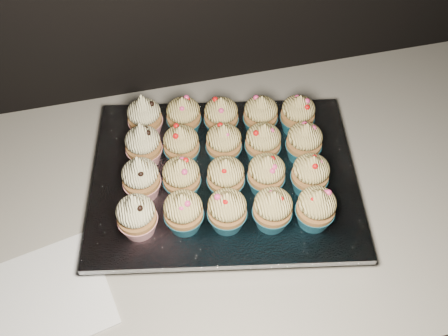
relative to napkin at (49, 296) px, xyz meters
The scene contains 25 objects.
cabinet 0.70m from the napkin, 13.94° to the left, with size 2.40×0.60×0.86m, color black.
worktop 0.51m from the napkin, 13.94° to the left, with size 2.44×0.64×0.04m, color beige.
napkin is the anchor object (origin of this frame).
baking_tray 0.34m from the napkin, 24.78° to the left, with size 0.42×0.32×0.02m, color black.
foil_lining 0.34m from the napkin, 24.78° to the left, with size 0.46×0.36×0.01m, color silver.
cupcake_0 0.18m from the napkin, 23.31° to the left, with size 0.06×0.06×0.10m.
cupcake_1 0.24m from the napkin, 14.17° to the left, with size 0.06×0.06×0.08m.
cupcake_2 0.30m from the napkin, ahead, with size 0.06×0.06×0.08m.
cupcake_3 0.37m from the napkin, ahead, with size 0.06×0.06×0.08m.
cupcake_4 0.43m from the napkin, ahead, with size 0.06×0.06×0.08m.
cupcake_5 0.23m from the napkin, 38.91° to the left, with size 0.06×0.06×0.10m.
cupcake_6 0.27m from the napkin, 27.83° to the left, with size 0.06×0.06×0.08m.
cupcake_7 0.33m from the napkin, 19.40° to the left, with size 0.06×0.06×0.08m.
cupcake_8 0.39m from the napkin, 14.72° to the left, with size 0.06×0.06×0.08m.
cupcake_9 0.45m from the napkin, 10.27° to the left, with size 0.06×0.06×0.08m.
cupcake_10 0.29m from the napkin, 48.54° to the left, with size 0.06×0.06×0.10m.
cupcake_11 0.32m from the napkin, 38.02° to the left, with size 0.06×0.06×0.08m.
cupcake_12 0.37m from the napkin, 29.38° to the left, with size 0.06×0.06×0.08m.
cupcake_13 0.42m from the napkin, 23.17° to the left, with size 0.06×0.06×0.08m.
cupcake_14 0.48m from the napkin, 18.19° to the left, with size 0.06×0.06×0.08m.
cupcake_15 0.34m from the napkin, 54.57° to the left, with size 0.06×0.06×0.10m.
cupcake_16 0.38m from the napkin, 44.69° to the left, with size 0.06×0.06×0.08m.
cupcake_17 0.42m from the napkin, 36.50° to the left, with size 0.06×0.06×0.08m.
cupcake_18 0.47m from the napkin, 29.94° to the left, with size 0.06×0.06×0.08m.
cupcake_19 0.52m from the napkin, 24.87° to the left, with size 0.06×0.06×0.08m.
Camera 1 is at (-0.31, 1.20, 1.62)m, focal length 40.00 mm.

